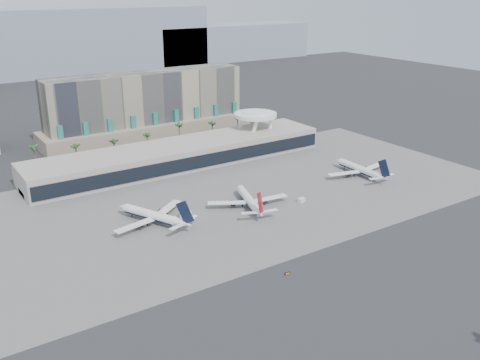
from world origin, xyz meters
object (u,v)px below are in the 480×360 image
airliner_left (153,215)px  airliner_right (360,169)px  service_vehicle_a (185,214)px  service_vehicle_b (301,200)px  airliner_centre (249,200)px  taxiway_sign (287,273)px

airliner_left → airliner_right: size_ratio=0.96×
service_vehicle_a → service_vehicle_b: size_ratio=1.40×
airliner_right → service_vehicle_a: bearing=-179.6°
airliner_left → service_vehicle_a: (14.08, -1.95, -2.29)m
airliner_centre → service_vehicle_a: airliner_centre is taller
service_vehicle_a → taxiway_sign: bearing=-72.6°
airliner_centre → service_vehicle_b: bearing=-2.3°
airliner_left → service_vehicle_a: 14.40m
airliner_centre → service_vehicle_b: 25.04m
airliner_right → service_vehicle_b: airliner_right is taller
airliner_centre → service_vehicle_a: bearing=-173.1°
service_vehicle_a → service_vehicle_b: bearing=-3.7°
taxiway_sign → airliner_left: bearing=115.6°
taxiway_sign → service_vehicle_a: bearing=103.8°
airliner_centre → taxiway_sign: size_ratio=18.54×
airliner_centre → airliner_right: 72.36m
airliner_left → airliner_centre: 44.23m
taxiway_sign → airliner_right: bearing=39.9°
airliner_left → airliner_right: (115.88, -4.96, -0.10)m
airliner_right → taxiway_sign: airliner_right is taller
service_vehicle_a → airliner_left: bearing=-176.5°
airliner_right → taxiway_sign: (-95.23, -59.62, -3.00)m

